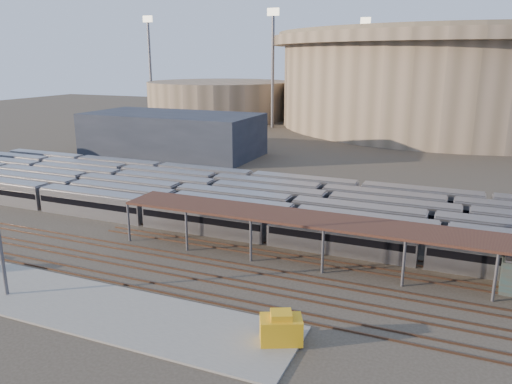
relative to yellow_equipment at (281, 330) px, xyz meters
The scene contains 12 objects.
ground 22.98m from the yellow_equipment, 143.22° to the left, with size 420.00×420.00×0.00m, color #383026.
apron 23.44m from the yellow_equipment, behind, with size 50.00×9.00×0.20m, color gray.
subway_trains 39.35m from the yellow_equipment, 125.00° to the left, with size 130.53×23.90×3.60m.
inspection_shed 18.48m from the yellow_equipment, 78.45° to the left, with size 60.30×6.00×5.30m.
empty_tracks 20.38m from the yellow_equipment, 154.58° to the left, with size 170.00×9.62×0.18m.
stadium 154.63m from the yellow_equipment, 87.53° to the left, with size 124.00×124.00×32.50m.
secondary_arena 163.81m from the yellow_equipment, 118.60° to the left, with size 56.00×56.00×14.00m, color gray.
service_building 87.10m from the yellow_equipment, 127.83° to the left, with size 42.00×20.00×10.00m, color #1E232D.
floodlight_0 134.26m from the yellow_equipment, 111.35° to the left, with size 4.00×1.00×38.40m.
floodlight_1 170.14m from the yellow_equipment, 127.70° to the left, with size 4.00×1.00×38.40m.
floodlight_3 177.10m from the yellow_equipment, 99.28° to the left, with size 4.00×1.00×38.40m.
yellow_equipment is the anchor object (origin of this frame).
Camera 1 is at (30.74, -48.41, 22.99)m, focal length 35.00 mm.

